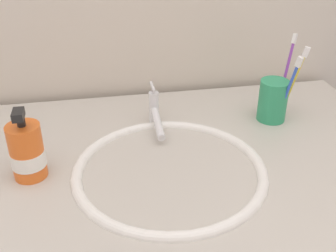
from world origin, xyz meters
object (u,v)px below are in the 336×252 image
(toothbrush_blue, at_px, (290,86))
(toothbrush_purple, at_px, (287,70))
(soap_dispenser, at_px, (27,152))
(faucet, at_px, (156,113))
(toothbrush_yellow, at_px, (294,80))
(toothbrush_cup, at_px, (273,100))

(toothbrush_blue, height_order, toothbrush_purple, toothbrush_purple)
(toothbrush_purple, bearing_deg, toothbrush_blue, -107.06)
(toothbrush_purple, bearing_deg, soap_dispenser, -164.61)
(toothbrush_purple, bearing_deg, faucet, -176.83)
(toothbrush_purple, bearing_deg, toothbrush_yellow, -92.03)
(toothbrush_cup, relative_size, toothbrush_purple, 0.52)
(toothbrush_yellow, bearing_deg, faucet, 174.79)
(toothbrush_purple, relative_size, soap_dispenser, 1.30)
(toothbrush_purple, xyz_separation_m, soap_dispenser, (-0.61, -0.17, -0.06))
(faucet, xyz_separation_m, toothbrush_purple, (0.33, 0.02, 0.08))
(toothbrush_blue, xyz_separation_m, toothbrush_purple, (0.02, 0.06, 0.01))
(faucet, relative_size, toothbrush_yellow, 0.81)
(faucet, xyz_separation_m, toothbrush_yellow, (0.33, -0.03, 0.07))
(toothbrush_cup, distance_m, toothbrush_blue, 0.07)
(soap_dispenser, bearing_deg, toothbrush_blue, 9.94)
(toothbrush_cup, bearing_deg, toothbrush_yellow, -25.15)
(toothbrush_cup, relative_size, toothbrush_blue, 0.59)
(soap_dispenser, bearing_deg, toothbrush_yellow, 11.14)
(toothbrush_yellow, bearing_deg, toothbrush_cup, 154.85)
(toothbrush_yellow, distance_m, soap_dispenser, 0.62)
(toothbrush_yellow, bearing_deg, toothbrush_blue, -137.95)
(faucet, distance_m, toothbrush_purple, 0.34)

